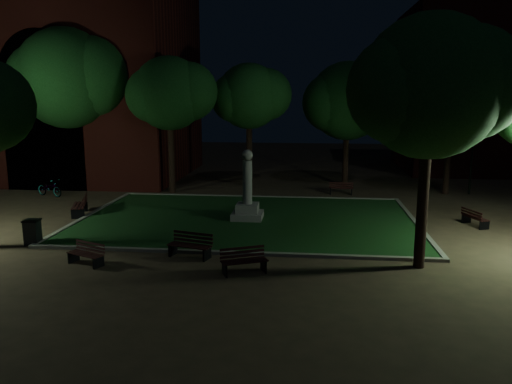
% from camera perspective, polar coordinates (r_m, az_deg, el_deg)
% --- Properties ---
extents(ground, '(80.00, 80.00, 0.00)m').
position_cam_1_polar(ground, '(21.23, -1.65, -4.55)').
color(ground, '#463626').
extents(lawn, '(15.00, 10.00, 0.08)m').
position_cam_1_polar(lawn, '(23.13, -0.98, -3.13)').
color(lawn, '#173D18').
rests_on(lawn, ground).
extents(lawn_kerb, '(15.40, 10.40, 0.12)m').
position_cam_1_polar(lawn_kerb, '(23.13, -0.98, -3.08)').
color(lawn_kerb, slate).
rests_on(lawn_kerb, ground).
extents(monument, '(1.40, 1.40, 3.20)m').
position_cam_1_polar(monument, '(22.93, -0.99, -0.91)').
color(monument, gray).
rests_on(monument, lawn).
extents(building_main, '(20.00, 12.00, 15.00)m').
position_cam_1_polar(building_main, '(38.85, -23.17, 12.65)').
color(building_main, '#471510').
rests_on(building_main, ground).
extents(tree_north_wl, '(5.19, 4.24, 7.91)m').
position_cam_1_polar(tree_north_wl, '(29.43, -9.69, 11.04)').
color(tree_north_wl, black).
rests_on(tree_north_wl, ground).
extents(tree_north_er, '(5.91, 4.82, 7.75)m').
position_cam_1_polar(tree_north_er, '(31.67, 10.62, 10.18)').
color(tree_north_er, black).
rests_on(tree_north_er, ground).
extents(tree_ne, '(5.27, 4.30, 6.82)m').
position_cam_1_polar(tree_ne, '(30.79, 21.58, 8.35)').
color(tree_ne, black).
rests_on(tree_ne, ground).
extents(tree_se, '(5.63, 4.60, 8.25)m').
position_cam_1_polar(tree_se, '(16.94, 19.64, 11.24)').
color(tree_se, black).
rests_on(tree_se, ground).
extents(tree_nw, '(7.17, 5.85, 9.58)m').
position_cam_1_polar(tree_nw, '(31.71, -20.57, 12.07)').
color(tree_nw, black).
rests_on(tree_nw, ground).
extents(tree_far_north, '(4.89, 3.99, 7.62)m').
position_cam_1_polar(tree_far_north, '(30.82, -0.63, 10.87)').
color(tree_far_north, black).
rests_on(tree_far_north, ground).
extents(lamppost_nw, '(1.18, 0.28, 4.31)m').
position_cam_1_polar(lamppost_nw, '(34.01, -19.89, 5.88)').
color(lamppost_nw, black).
rests_on(lamppost_nw, ground).
extents(lamppost_ne, '(1.18, 0.28, 4.37)m').
position_cam_1_polar(lamppost_ne, '(31.31, 23.57, 5.29)').
color(lamppost_ne, black).
rests_on(lamppost_ne, ground).
extents(bench_near_left, '(1.67, 0.96, 0.87)m').
position_cam_1_polar(bench_near_left, '(18.03, -7.49, -6.13)').
color(bench_near_left, black).
rests_on(bench_near_left, ground).
extents(bench_near_right, '(1.59, 1.08, 0.82)m').
position_cam_1_polar(bench_near_right, '(16.36, -1.41, -7.92)').
color(bench_near_right, black).
rests_on(bench_near_right, ground).
extents(bench_west_near, '(1.44, 0.97, 0.75)m').
position_cam_1_polar(bench_west_near, '(18.10, -18.78, -6.76)').
color(bench_west_near, black).
rests_on(bench_west_near, ground).
extents(bench_left_side, '(1.14, 1.84, 0.96)m').
position_cam_1_polar(bench_left_side, '(25.45, -19.39, -1.51)').
color(bench_left_side, black).
rests_on(bench_left_side, ground).
extents(bench_right_side, '(0.92, 1.46, 0.76)m').
position_cam_1_polar(bench_right_side, '(24.01, 23.69, -2.78)').
color(bench_right_side, black).
rests_on(bench_right_side, ground).
extents(bench_far_side, '(1.41, 0.58, 0.75)m').
position_cam_1_polar(bench_far_side, '(29.37, 9.70, 0.39)').
color(bench_far_side, black).
rests_on(bench_far_side, ground).
extents(trash_bin, '(0.62, 0.62, 0.98)m').
position_cam_1_polar(trash_bin, '(21.18, -24.18, -4.18)').
color(trash_bin, black).
rests_on(trash_bin, ground).
extents(bicycle, '(1.98, 1.29, 0.98)m').
position_cam_1_polar(bicycle, '(30.82, -22.53, 0.45)').
color(bicycle, black).
rests_on(bicycle, ground).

